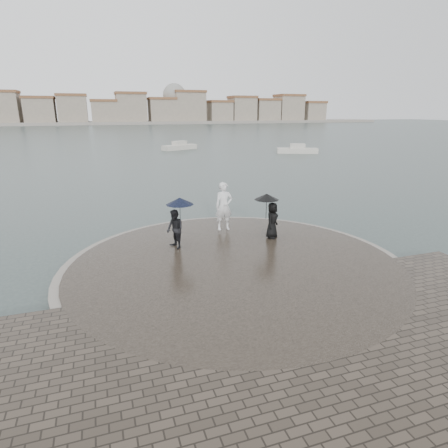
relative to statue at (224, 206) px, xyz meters
name	(u,v)px	position (x,y,z in m)	size (l,w,h in m)	color
ground	(278,320)	(-0.87, -7.40, -1.46)	(400.00, 400.00, 0.00)	#2B3835
kerb_ring	(235,267)	(-0.87, -3.90, -1.30)	(12.50, 12.50, 0.32)	gray
quay_tip	(235,267)	(-0.87, -3.90, -1.28)	(11.90, 11.90, 0.36)	#2D261E
statue	(224,206)	(0.00, 0.00, 0.00)	(0.80, 0.53, 2.21)	white
visitor_left	(176,220)	(-2.55, -1.70, 0.05)	(1.21, 1.11, 2.04)	black
visitor_right	(270,213)	(1.51, -1.76, 0.02)	(1.23, 1.08, 1.95)	black
far_skyline	(88,111)	(-7.16, 153.31, 4.15)	(260.00, 20.00, 37.00)	gray
boats	(236,149)	(13.77, 35.56, -1.09)	(20.04, 13.69, 1.50)	beige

